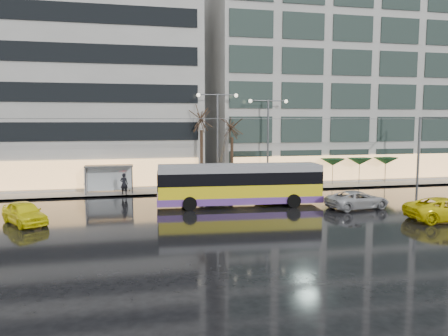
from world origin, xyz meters
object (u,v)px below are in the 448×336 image
object	(u,v)px
bus_shelter	(105,173)
taxi_a	(24,213)
street_lamp_near	(217,128)
trolleybus	(240,186)

from	to	relation	value
bus_shelter	taxi_a	size ratio (longest dim) A/B	0.97
street_lamp_near	taxi_a	bearing A→B (deg)	-144.27
street_lamp_near	taxi_a	size ratio (longest dim) A/B	2.09
trolleybus	bus_shelter	size ratio (longest dim) A/B	3.06
trolleybus	taxi_a	distance (m)	15.35
bus_shelter	taxi_a	xyz separation A→B (m)	(-4.54, -10.62, -1.23)
trolleybus	taxi_a	bearing A→B (deg)	-169.21
taxi_a	trolleybus	bearing A→B (deg)	-20.95
street_lamp_near	bus_shelter	bearing A→B (deg)	-179.37
bus_shelter	trolleybus	bearing A→B (deg)	-36.40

